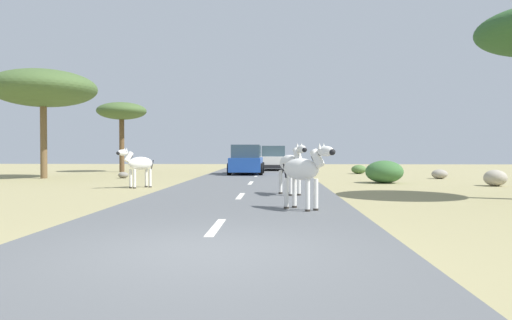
{
  "coord_description": "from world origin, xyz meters",
  "views": [
    {
      "loc": [
        1.03,
        -6.69,
        1.44
      ],
      "look_at": [
        0.21,
        13.11,
        1.06
      ],
      "focal_mm": 33.82,
      "sensor_mm": 36.0,
      "label": 1
    }
  ],
  "objects": [
    {
      "name": "car_1",
      "position": [
        0.83,
        28.24,
        0.85
      ],
      "size": [
        2.07,
        4.37,
        1.74
      ],
      "rotation": [
        0.0,
        0.0,
        3.16
      ],
      "color": "white",
      "rests_on": "road"
    },
    {
      "name": "zebra_1",
      "position": [
        -4.3,
        11.76,
        0.93
      ],
      "size": [
        1.25,
        1.37,
        1.56
      ],
      "rotation": [
        0.0,
        0.0,
        2.42
      ],
      "color": "silver",
      "rests_on": "ground_plane"
    },
    {
      "name": "rock_2",
      "position": [
        -6.99,
        18.28,
        0.16
      ],
      "size": [
        0.51,
        0.52,
        0.33
      ],
      "primitive_type": "ellipsoid",
      "color": "gray",
      "rests_on": "ground_plane"
    },
    {
      "name": "zebra_3",
      "position": [
        1.68,
        4.66,
        0.99
      ],
      "size": [
        1.28,
        1.37,
        1.57
      ],
      "rotation": [
        0.0,
        0.0,
        3.88
      ],
      "color": "silver",
      "rests_on": "road"
    },
    {
      "name": "bush_1",
      "position": [
        6.2,
        23.6,
        0.28
      ],
      "size": [
        0.92,
        0.83,
        0.55
      ],
      "primitive_type": "ellipsoid",
      "color": "#4C7038",
      "rests_on": "ground_plane"
    },
    {
      "name": "rock_0",
      "position": [
        9.43,
        18.39,
        0.24
      ],
      "size": [
        0.8,
        0.7,
        0.48
      ],
      "primitive_type": "ellipsoid",
      "color": "gray",
      "rests_on": "ground_plane"
    },
    {
      "name": "car_0",
      "position": [
        -0.72,
        21.95,
        0.85
      ],
      "size": [
        2.04,
        4.35,
        1.74
      ],
      "rotation": [
        0.0,
        0.0,
        -0.01
      ],
      "color": "#1E479E",
      "rests_on": "road"
    },
    {
      "name": "tree_2",
      "position": [
        -9.44,
        25.61,
        4.07
      ],
      "size": [
        3.32,
        3.32,
        4.72
      ],
      "color": "brown",
      "rests_on": "ground_plane"
    },
    {
      "name": "tree_4",
      "position": [
        -11.06,
        17.91,
        4.66
      ],
      "size": [
        5.42,
        5.42,
        5.63
      ],
      "color": "brown",
      "rests_on": "ground_plane"
    },
    {
      "name": "bush_0",
      "position": [
        5.86,
        14.98,
        0.5
      ],
      "size": [
        1.68,
        1.51,
        1.01
      ],
      "primitive_type": "ellipsoid",
      "color": "#386633",
      "rests_on": "ground_plane"
    },
    {
      "name": "lane_markings",
      "position": [
        -0.06,
        -1.0,
        0.05
      ],
      "size": [
        0.16,
        56.0,
        0.01
      ],
      "color": "silver",
      "rests_on": "road"
    },
    {
      "name": "road",
      "position": [
        -0.06,
        0.0,
        0.03
      ],
      "size": [
        6.0,
        64.0,
        0.05
      ],
      "primitive_type": "cube",
      "color": "#56595B",
      "rests_on": "ground_plane"
    },
    {
      "name": "zebra_0",
      "position": [
        1.5,
        8.52,
        1.02
      ],
      "size": [
        0.97,
        1.63,
        1.63
      ],
      "rotation": [
        0.0,
        0.0,
        3.57
      ],
      "color": "silver",
      "rests_on": "road"
    },
    {
      "name": "rock_1",
      "position": [
        9.97,
        13.3,
        0.33
      ],
      "size": [
        0.89,
        0.93,
        0.66
      ],
      "primitive_type": "ellipsoid",
      "color": "#A89E8C",
      "rests_on": "ground_plane"
    },
    {
      "name": "ground_plane",
      "position": [
        0.0,
        0.0,
        0.0
      ],
      "size": [
        90.0,
        90.0,
        0.0
      ],
      "primitive_type": "plane",
      "color": "#998E60"
    }
  ]
}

